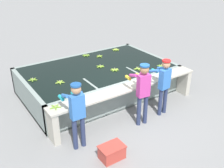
{
  "coord_description": "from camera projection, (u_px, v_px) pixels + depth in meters",
  "views": [
    {
      "loc": [
        -3.93,
        -4.78,
        4.01
      ],
      "look_at": [
        0.0,
        1.05,
        0.6
      ],
      "focal_mm": 42.0,
      "sensor_mm": 36.0,
      "label": 1
    }
  ],
  "objects": [
    {
      "name": "banana_bunch_floating_7",
      "position": [
        100.0,
        66.0,
        8.35
      ],
      "size": [
        0.28,
        0.27,
        0.08
      ],
      "color": "#7FAD33",
      "rests_on": "wash_tank"
    },
    {
      "name": "banana_bunch_floating_1",
      "position": [
        138.0,
        69.0,
        8.18
      ],
      "size": [
        0.28,
        0.28,
        0.08
      ],
      "color": "#9EC642",
      "rests_on": "wash_tank"
    },
    {
      "name": "banana_bunch_floating_6",
      "position": [
        86.0,
        55.0,
        9.3
      ],
      "size": [
        0.28,
        0.28,
        0.08
      ],
      "color": "#75A333",
      "rests_on": "wash_tank"
    },
    {
      "name": "banana_bunch_floating_8",
      "position": [
        99.0,
        56.0,
        9.2
      ],
      "size": [
        0.28,
        0.28,
        0.08
      ],
      "color": "#8CB738",
      "rests_on": "wash_tank"
    },
    {
      "name": "worker_1",
      "position": [
        143.0,
        89.0,
        6.59
      ],
      "size": [
        0.47,
        0.74,
        1.69
      ],
      "color": "navy",
      "rests_on": "ground"
    },
    {
      "name": "banana_bunch_ledge_0",
      "position": [
        55.0,
        107.0,
        6.08
      ],
      "size": [
        0.27,
        0.28,
        0.08
      ],
      "color": "#75A333",
      "rests_on": "work_ledge"
    },
    {
      "name": "crate",
      "position": [
        112.0,
        152.0,
        5.74
      ],
      "size": [
        0.55,
        0.39,
        0.32
      ],
      "color": "#B73D33",
      "rests_on": "ground"
    },
    {
      "name": "worker_2",
      "position": [
        163.0,
        82.0,
        7.06
      ],
      "size": [
        0.45,
        0.73,
        1.62
      ],
      "color": "navy",
      "rests_on": "ground"
    },
    {
      "name": "banana_bunch_floating_3",
      "position": [
        60.0,
        82.0,
        7.29
      ],
      "size": [
        0.27,
        0.28,
        0.08
      ],
      "color": "#93BC3D",
      "rests_on": "wash_tank"
    },
    {
      "name": "banana_bunch_floating_4",
      "position": [
        116.0,
        50.0,
        9.87
      ],
      "size": [
        0.28,
        0.28,
        0.08
      ],
      "color": "#9EC642",
      "rests_on": "wash_tank"
    },
    {
      "name": "wash_tank",
      "position": [
        97.0,
        79.0,
        8.53
      ],
      "size": [
        4.66,
        2.91,
        0.86
      ],
      "color": "gray",
      "rests_on": "ground"
    },
    {
      "name": "banana_bunch_floating_0",
      "position": [
        115.0,
        70.0,
        8.1
      ],
      "size": [
        0.28,
        0.28,
        0.08
      ],
      "color": "#8CB738",
      "rests_on": "wash_tank"
    },
    {
      "name": "knife_0",
      "position": [
        171.0,
        73.0,
        7.85
      ],
      "size": [
        0.25,
        0.28,
        0.02
      ],
      "color": "silver",
      "rests_on": "work_ledge"
    },
    {
      "name": "worker_0",
      "position": [
        77.0,
        110.0,
        5.74
      ],
      "size": [
        0.41,
        0.72,
        1.64
      ],
      "color": "navy",
      "rests_on": "ground"
    },
    {
      "name": "ground_plane",
      "position": [
        133.0,
        117.0,
        7.3
      ],
      "size": [
        80.0,
        80.0,
        0.0
      ],
      "primitive_type": "plane",
      "color": "gray",
      "rests_on": "ground"
    },
    {
      "name": "work_ledge",
      "position": [
        129.0,
        94.0,
        7.19
      ],
      "size": [
        4.66,
        0.45,
        0.86
      ],
      "color": "#B7B2A3",
      "rests_on": "ground"
    },
    {
      "name": "banana_bunch_floating_5",
      "position": [
        161.0,
        66.0,
        8.37
      ],
      "size": [
        0.28,
        0.28,
        0.08
      ],
      "color": "#75A333",
      "rests_on": "wash_tank"
    },
    {
      "name": "banana_bunch_floating_2",
      "position": [
        33.0,
        80.0,
        7.44
      ],
      "size": [
        0.27,
        0.28,
        0.08
      ],
      "color": "#75A333",
      "rests_on": "wash_tank"
    }
  ]
}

